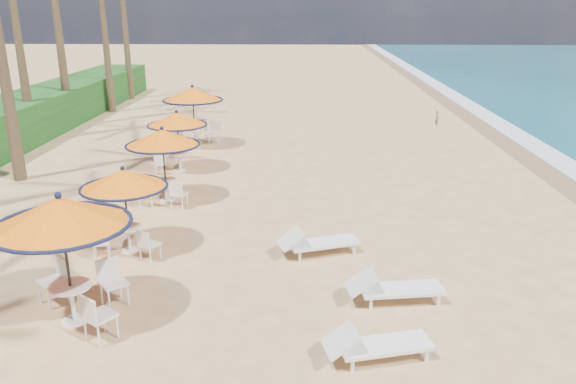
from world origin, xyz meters
The scene contains 11 objects.
ground centered at (0.00, 0.00, 0.00)m, with size 160.00×160.00×0.00m, color tan.
wetsand_band centered at (8.40, 10.00, 0.00)m, with size 1.40×140.00×0.02m, color olive.
station_0 centered at (-4.94, 0.35, 1.92)m, with size 2.51×2.51×2.62m.
station_1 centered at (-4.88, 3.53, 1.66)m, with size 2.09×2.09×2.18m.
station_2 centered at (-4.87, 7.24, 1.79)m, with size 2.25×2.25×2.35m.
station_3 centered at (-5.22, 10.63, 1.71)m, with size 2.16×2.16×2.25m.
station_4 centered at (-5.30, 14.35, 1.94)m, with size 2.54×2.56×2.65m.
lounger_near centered at (0.64, -0.75, 0.31)m, with size 1.96×1.03×0.67m.
lounger_mid centered at (1.21, 1.24, 0.33)m, with size 2.04×0.89×0.71m.
lounger_far centered at (-0.30, 3.50, 0.33)m, with size 2.07×1.24×0.71m.
person centered at (6.02, 19.13, 0.41)m, with size 0.30×0.20×0.82m, color #8F6848.
Camera 1 is at (-0.56, -9.00, 5.77)m, focal length 35.00 mm.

